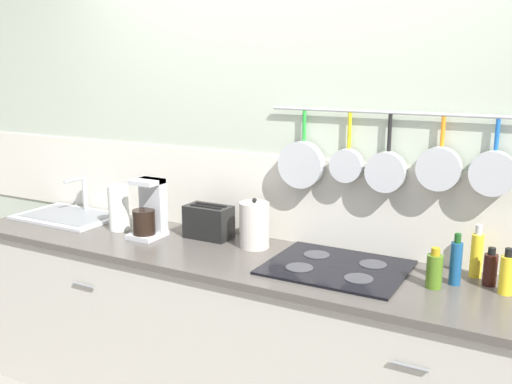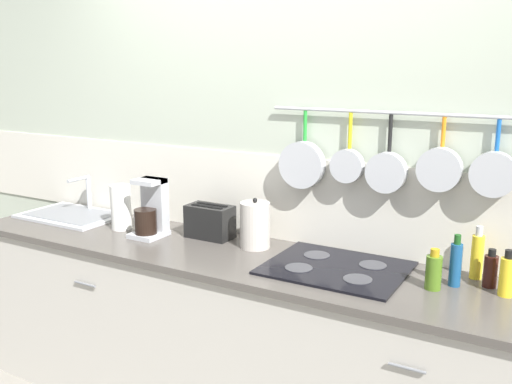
{
  "view_description": "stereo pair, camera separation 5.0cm",
  "coord_description": "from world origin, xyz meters",
  "px_view_note": "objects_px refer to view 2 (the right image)",
  "views": [
    {
      "loc": [
        1.24,
        -2.26,
        1.82
      ],
      "look_at": [
        0.01,
        0.0,
        1.23
      ],
      "focal_mm": 40.0,
      "sensor_mm": 36.0,
      "label": 1
    },
    {
      "loc": [
        1.29,
        -2.24,
        1.82
      ],
      "look_at": [
        0.01,
        0.0,
        1.23
      ],
      "focal_mm": 40.0,
      "sensor_mm": 36.0,
      "label": 2
    }
  ],
  "objects_px": {
    "coffee_maker": "(151,212)",
    "bottle_hot_sauce": "(456,263)",
    "bottle_dish_soap": "(477,255)",
    "paper_towel_roll": "(121,207)",
    "bottle_olive_oil": "(490,270)",
    "kettle": "(255,225)",
    "bottle_cooking_wine": "(434,271)",
    "toaster": "(210,221)",
    "bottle_vinegar": "(507,276)"
  },
  "relations": [
    {
      "from": "paper_towel_roll",
      "to": "bottle_dish_soap",
      "type": "distance_m",
      "value": 1.86
    },
    {
      "from": "bottle_hot_sauce",
      "to": "bottle_dish_soap",
      "type": "height_order",
      "value": "bottle_dish_soap"
    },
    {
      "from": "coffee_maker",
      "to": "bottle_olive_oil",
      "type": "xyz_separation_m",
      "value": [
        1.69,
        0.14,
        -0.06
      ]
    },
    {
      "from": "bottle_dish_soap",
      "to": "bottle_olive_oil",
      "type": "distance_m",
      "value": 0.1
    },
    {
      "from": "bottle_hot_sauce",
      "to": "bottle_vinegar",
      "type": "xyz_separation_m",
      "value": [
        0.2,
        -0.01,
        -0.01
      ]
    },
    {
      "from": "coffee_maker",
      "to": "bottle_vinegar",
      "type": "height_order",
      "value": "coffee_maker"
    },
    {
      "from": "coffee_maker",
      "to": "paper_towel_roll",
      "type": "bearing_deg",
      "value": 176.11
    },
    {
      "from": "coffee_maker",
      "to": "kettle",
      "type": "xyz_separation_m",
      "value": [
        0.58,
        0.1,
        -0.01
      ]
    },
    {
      "from": "paper_towel_roll",
      "to": "bottle_olive_oil",
      "type": "height_order",
      "value": "paper_towel_roll"
    },
    {
      "from": "bottle_cooking_wine",
      "to": "bottle_vinegar",
      "type": "relative_size",
      "value": 0.9
    },
    {
      "from": "toaster",
      "to": "bottle_vinegar",
      "type": "height_order",
      "value": "bottle_vinegar"
    },
    {
      "from": "bottle_cooking_wine",
      "to": "bottle_hot_sauce",
      "type": "xyz_separation_m",
      "value": [
        0.07,
        0.08,
        0.02
      ]
    },
    {
      "from": "bottle_hot_sauce",
      "to": "bottle_dish_soap",
      "type": "relative_size",
      "value": 0.95
    },
    {
      "from": "toaster",
      "to": "bottle_dish_soap",
      "type": "bearing_deg",
      "value": 3.53
    },
    {
      "from": "paper_towel_roll",
      "to": "bottle_vinegar",
      "type": "xyz_separation_m",
      "value": [
        1.98,
        0.05,
        -0.04
      ]
    },
    {
      "from": "coffee_maker",
      "to": "kettle",
      "type": "distance_m",
      "value": 0.59
    },
    {
      "from": "coffee_maker",
      "to": "bottle_hot_sauce",
      "type": "distance_m",
      "value": 1.56
    },
    {
      "from": "toaster",
      "to": "bottle_cooking_wine",
      "type": "xyz_separation_m",
      "value": [
        1.19,
        -0.13,
        -0.01
      ]
    },
    {
      "from": "kettle",
      "to": "bottle_dish_soap",
      "type": "relative_size",
      "value": 1.09
    },
    {
      "from": "toaster",
      "to": "bottle_dish_soap",
      "type": "height_order",
      "value": "bottle_dish_soap"
    },
    {
      "from": "kettle",
      "to": "bottle_cooking_wine",
      "type": "distance_m",
      "value": 0.91
    },
    {
      "from": "bottle_hot_sauce",
      "to": "bottle_vinegar",
      "type": "height_order",
      "value": "bottle_hot_sauce"
    },
    {
      "from": "paper_towel_roll",
      "to": "bottle_vinegar",
      "type": "distance_m",
      "value": 1.98
    },
    {
      "from": "kettle",
      "to": "bottle_hot_sauce",
      "type": "bearing_deg",
      "value": -1.72
    },
    {
      "from": "kettle",
      "to": "bottle_cooking_wine",
      "type": "height_order",
      "value": "kettle"
    },
    {
      "from": "kettle",
      "to": "bottle_hot_sauce",
      "type": "distance_m",
      "value": 0.98
    },
    {
      "from": "coffee_maker",
      "to": "bottle_dish_soap",
      "type": "xyz_separation_m",
      "value": [
        1.62,
        0.21,
        -0.03
      ]
    },
    {
      "from": "bottle_cooking_wine",
      "to": "bottle_dish_soap",
      "type": "height_order",
      "value": "bottle_dish_soap"
    },
    {
      "from": "kettle",
      "to": "bottle_cooking_wine",
      "type": "xyz_separation_m",
      "value": [
        0.91,
        -0.11,
        -0.04
      ]
    },
    {
      "from": "coffee_maker",
      "to": "bottle_olive_oil",
      "type": "relative_size",
      "value": 1.9
    },
    {
      "from": "bottle_cooking_wine",
      "to": "coffee_maker",
      "type": "bearing_deg",
      "value": 179.82
    },
    {
      "from": "paper_towel_roll",
      "to": "kettle",
      "type": "distance_m",
      "value": 0.81
    },
    {
      "from": "toaster",
      "to": "paper_towel_roll",
      "type": "bearing_deg",
      "value": -167.89
    },
    {
      "from": "bottle_olive_oil",
      "to": "toaster",
      "type": "bearing_deg",
      "value": -179.66
    },
    {
      "from": "coffee_maker",
      "to": "bottle_hot_sauce",
      "type": "xyz_separation_m",
      "value": [
        1.56,
        0.07,
        -0.03
      ]
    },
    {
      "from": "bottle_cooking_wine",
      "to": "paper_towel_roll",
      "type": "bearing_deg",
      "value": 179.33
    },
    {
      "from": "kettle",
      "to": "bottle_cooking_wine",
      "type": "relative_size",
      "value": 1.48
    },
    {
      "from": "kettle",
      "to": "bottle_vinegar",
      "type": "height_order",
      "value": "kettle"
    },
    {
      "from": "coffee_maker",
      "to": "bottle_vinegar",
      "type": "relative_size",
      "value": 1.63
    },
    {
      "from": "bottle_dish_soap",
      "to": "bottle_olive_oil",
      "type": "height_order",
      "value": "bottle_dish_soap"
    },
    {
      "from": "coffee_maker",
      "to": "bottle_dish_soap",
      "type": "bearing_deg",
      "value": 7.35
    },
    {
      "from": "bottle_dish_soap",
      "to": "bottle_vinegar",
      "type": "height_order",
      "value": "bottle_dish_soap"
    },
    {
      "from": "bottle_hot_sauce",
      "to": "paper_towel_roll",
      "type": "bearing_deg",
      "value": -178.09
    },
    {
      "from": "bottle_olive_oil",
      "to": "kettle",
      "type": "bearing_deg",
      "value": -178.39
    },
    {
      "from": "paper_towel_roll",
      "to": "bottle_cooking_wine",
      "type": "xyz_separation_m",
      "value": [
        1.71,
        -0.02,
        -0.05
      ]
    },
    {
      "from": "paper_towel_roll",
      "to": "coffee_maker",
      "type": "xyz_separation_m",
      "value": [
        0.23,
        -0.02,
        0.0
      ]
    },
    {
      "from": "toaster",
      "to": "bottle_dish_soap",
      "type": "relative_size",
      "value": 1.12
    },
    {
      "from": "bottle_vinegar",
      "to": "toaster",
      "type": "bearing_deg",
      "value": 177.72
    },
    {
      "from": "bottle_dish_soap",
      "to": "paper_towel_roll",
      "type": "bearing_deg",
      "value": -174.02
    },
    {
      "from": "bottle_cooking_wine",
      "to": "bottle_hot_sauce",
      "type": "relative_size",
      "value": 0.78
    }
  ]
}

